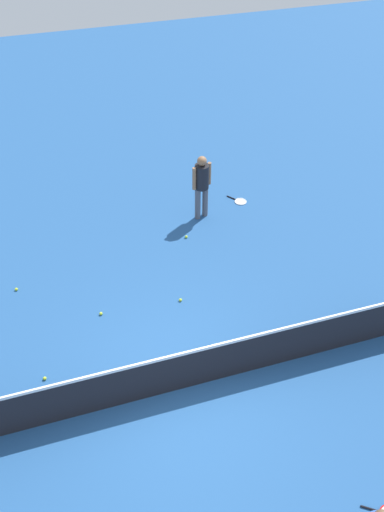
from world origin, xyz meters
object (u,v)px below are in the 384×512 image
Objects in this scene: player_near_side at (202,182)px; tennis_ball_baseline at (101,314)px; tennis_ball_near_player at (186,237)px; tennis_racket_near_player at (240,201)px; tennis_ball_stray_left at (45,378)px; tennis_ball_midcourt at (16,289)px; tennis_ball_by_net at (180,300)px.

player_near_side is 4.09m from tennis_ball_baseline.
tennis_racket_near_player is at bearing -149.75° from tennis_ball_near_player.
tennis_ball_stray_left is at bearing 45.68° from tennis_ball_baseline.
player_near_side reaches higher than tennis_ball_stray_left.
player_near_side is 4.89m from tennis_ball_midcourt.
player_near_side is 25.76× the size of tennis_ball_near_player.
tennis_ball_stray_left is at bearing 22.00° from tennis_ball_by_net.
tennis_ball_baseline is (1.65, -0.11, 0.00)m from tennis_ball_by_net.
tennis_ball_baseline is 1.00× the size of tennis_ball_stray_left.
player_near_side is 25.76× the size of tennis_ball_by_net.
tennis_ball_midcourt is 2.02m from tennis_ball_baseline.
tennis_ball_by_net is (1.35, 2.71, -0.98)m from player_near_side.
tennis_ball_near_player is 3.04m from tennis_ball_baseline.
tennis_ball_by_net is at bearing 157.25° from tennis_ball_midcourt.
tennis_ball_by_net is 1.00× the size of tennis_ball_midcourt.
tennis_ball_near_player is 1.00× the size of tennis_ball_baseline.
tennis_ball_by_net is at bearing 63.49° from player_near_side.
tennis_ball_near_player is at bearing -139.04° from tennis_ball_stray_left.
tennis_ball_midcourt is at bearing -82.47° from tennis_ball_stray_left.
tennis_ball_baseline is at bearing -3.86° from tennis_ball_by_net.
tennis_ball_by_net reaches higher than tennis_racket_near_player.
tennis_ball_baseline is at bearing 34.98° from tennis_racket_near_player.
player_near_side is 3.18m from tennis_ball_by_net.
tennis_ball_near_player is (1.77, 1.03, 0.02)m from tennis_racket_near_player.
tennis_racket_near_player is 5.07m from tennis_ball_baseline.
tennis_ball_baseline is at bearing 40.85° from player_near_side.
tennis_ball_baseline is (-1.59, 1.25, 0.00)m from tennis_ball_midcourt.
player_near_side reaches higher than tennis_ball_baseline.
tennis_ball_midcourt is (3.98, 0.63, 0.00)m from tennis_ball_near_player.
tennis_racket_near_player is 8.67× the size of tennis_ball_by_net.
tennis_ball_stray_left is at bearing 40.96° from tennis_ball_near_player.
player_near_side is at bearing -139.15° from tennis_ball_baseline.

